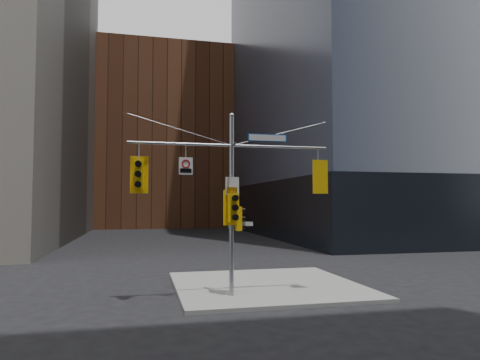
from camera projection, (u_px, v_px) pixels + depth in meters
name	position (u px, v px, depth m)	size (l,w,h in m)	color
ground	(243.00, 312.00, 14.60)	(160.00, 160.00, 0.00)	black
sidewalk_corner	(266.00, 285.00, 18.95)	(8.00, 8.00, 0.15)	gray
podium_ne	(405.00, 209.00, 52.18)	(36.40, 36.40, 6.00)	black
brick_midrise	(163.00, 142.00, 71.79)	(26.00, 20.00, 28.00)	brown
signal_assembly	(232.00, 185.00, 16.78)	(8.00, 0.80, 7.30)	#919499
traffic_light_west_arm	(139.00, 174.00, 16.02)	(0.67, 0.56, 1.41)	yellow
traffic_light_east_arm	(318.00, 177.00, 17.62)	(0.66, 0.53, 1.38)	yellow
traffic_light_pole_side	(240.00, 219.00, 16.79)	(0.37, 0.31, 0.95)	yellow
traffic_light_pole_front	(233.00, 208.00, 16.47)	(0.65, 0.58, 1.37)	yellow
street_sign_blade	(267.00, 138.00, 17.22)	(1.62, 0.07, 0.31)	#0F4192
regulatory_sign_arm	(186.00, 165.00, 16.40)	(0.53, 0.10, 0.67)	silver
regulatory_sign_pole	(232.00, 187.00, 16.66)	(0.55, 0.09, 0.72)	silver
street_blade_ew	(243.00, 224.00, 16.81)	(0.81, 0.08, 0.16)	silver
street_blade_ns	(229.00, 227.00, 17.14)	(0.12, 0.80, 0.16)	#145926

